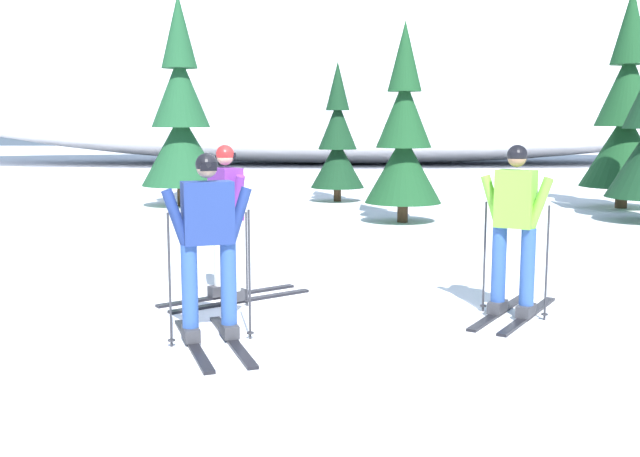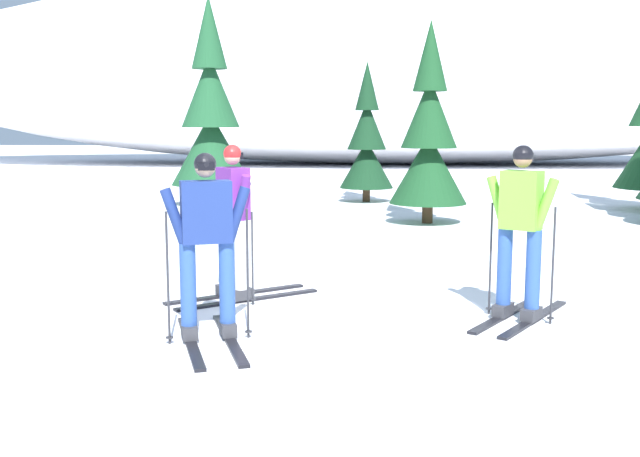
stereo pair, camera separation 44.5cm
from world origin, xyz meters
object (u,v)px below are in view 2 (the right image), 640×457
pine_tree_center (429,139)px  skier_purple_jacket (234,220)px  skier_lime_jacket (520,231)px  pine_tree_far_left (211,119)px  skier_navy_jacket (207,242)px  pine_tree_center_left (367,144)px

pine_tree_center → skier_purple_jacket: bearing=-112.2°
skier_lime_jacket → pine_tree_far_left: bearing=117.2°
skier_lime_jacket → pine_tree_center: bearing=92.5°
skier_purple_jacket → pine_tree_center: bearing=67.8°
skier_navy_jacket → skier_lime_jacket: bearing=16.1°
skier_lime_jacket → pine_tree_far_left: size_ratio=0.35×
skier_lime_jacket → skier_navy_jacket: size_ratio=1.03×
skier_purple_jacket → pine_tree_center_left: pine_tree_center_left is taller
pine_tree_center → skier_lime_jacket: bearing=-87.5°
skier_lime_jacket → pine_tree_center: pine_tree_center is taller
skier_lime_jacket → skier_navy_jacket: bearing=-163.9°
skier_purple_jacket → pine_tree_center: size_ratio=0.44×
pine_tree_far_left → pine_tree_center: bearing=-31.0°
skier_lime_jacket → pine_tree_center: (-0.32, 7.49, 0.76)m
skier_lime_jacket → skier_purple_jacket: (-3.08, 0.72, -0.01)m
pine_tree_far_left → pine_tree_center_left: (3.85, 1.04, -0.63)m
skier_purple_jacket → pine_tree_far_left: (-2.33, 9.84, 1.21)m
skier_lime_jacket → pine_tree_center_left: size_ratio=0.50×
skier_lime_jacket → pine_tree_far_left: pine_tree_far_left is taller
pine_tree_center_left → pine_tree_center: size_ratio=0.89×
pine_tree_center_left → pine_tree_center: pine_tree_center is taller
skier_purple_jacket → skier_navy_jacket: skier_purple_jacket is taller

